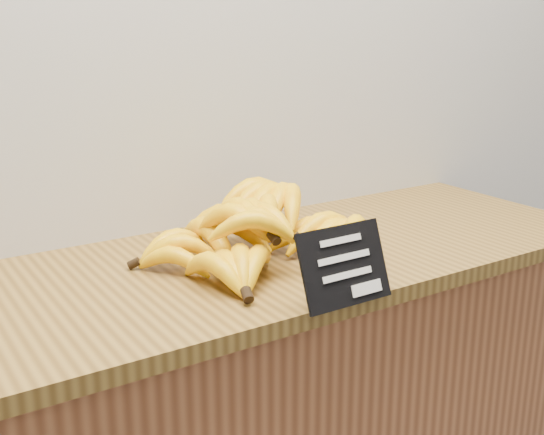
% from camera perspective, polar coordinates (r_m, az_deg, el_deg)
% --- Properties ---
extents(counter_top, '(1.50, 0.54, 0.03)m').
position_cam_1_polar(counter_top, '(1.33, -1.17, -3.84)').
color(counter_top, brown).
rests_on(counter_top, counter).
extents(chalkboard_sign, '(0.16, 0.05, 0.12)m').
position_cam_1_polar(chalkboard_sign, '(1.10, 6.08, -4.04)').
color(chalkboard_sign, black).
rests_on(chalkboard_sign, counter_top).
extents(banana_pile, '(0.47, 0.37, 0.12)m').
position_cam_1_polar(banana_pile, '(1.29, -1.39, -1.20)').
color(banana_pile, yellow).
rests_on(banana_pile, counter_top).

